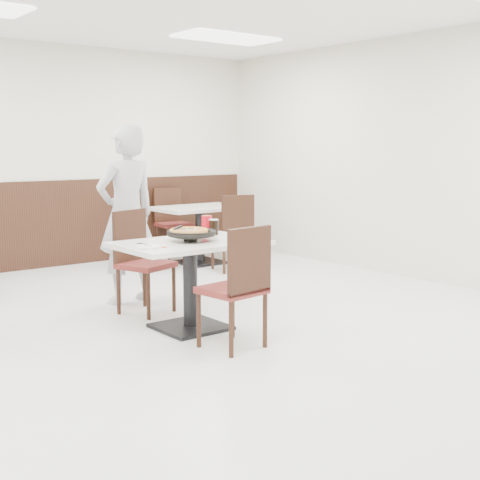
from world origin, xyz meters
TOP-DOWN VIEW (x-y plane):
  - floor at (0.00, 0.00)m, footprint 7.00×7.00m
  - wall_back at (0.00, 3.50)m, footprint 6.00×0.04m
  - wall_right at (3.00, 0.00)m, footprint 0.04×7.00m
  - wainscot_back at (0.00, 3.48)m, footprint 5.90×0.03m
  - fluo_panel_d at (1.50, 1.80)m, footprint 1.20×0.60m
  - main_table at (-0.27, -0.03)m, footprint 1.30×0.95m
  - chair_near at (-0.31, -0.66)m, footprint 0.46×0.46m
  - chair_far at (-0.29, 0.67)m, footprint 0.53×0.53m
  - trivet at (-0.24, 0.00)m, footprint 0.13×0.13m
  - pizza_pan at (-0.25, -0.03)m, footprint 0.36×0.36m
  - pizza at (-0.24, 0.04)m, footprint 0.33×0.33m
  - pizza_server at (-0.28, 0.00)m, footprint 0.09×0.10m
  - napkin at (-0.72, -0.14)m, footprint 0.20×0.20m
  - side_plate at (-0.73, -0.13)m, footprint 0.22×0.22m
  - fork at (-0.71, -0.08)m, footprint 0.03×0.16m
  - cola_glass at (0.13, 0.19)m, footprint 0.09×0.09m
  - red_cup at (0.14, 0.31)m, footprint 0.11×0.11m
  - diner_person at (-0.21, 1.16)m, footprint 0.67×0.46m
  - bg_table_right at (1.60, 2.52)m, footprint 1.22×0.84m
  - bg_chair_right_near at (1.62, 1.87)m, footprint 0.50×0.50m
  - bg_chair_right_far at (1.61, 3.18)m, footprint 0.45×0.45m

SIDE VIEW (x-z plane):
  - floor at x=0.00m, z-range 0.00..0.00m
  - main_table at x=-0.27m, z-range 0.00..0.75m
  - bg_table_right at x=1.60m, z-range 0.00..0.75m
  - chair_near at x=-0.31m, z-range 0.00..0.95m
  - chair_far at x=-0.29m, z-range 0.00..0.95m
  - bg_chair_right_near at x=1.62m, z-range 0.00..0.95m
  - bg_chair_right_far at x=1.61m, z-range 0.00..0.95m
  - wainscot_back at x=0.00m, z-range 0.00..1.10m
  - napkin at x=-0.72m, z-range 0.75..0.75m
  - side_plate at x=-0.73m, z-range 0.75..0.77m
  - trivet at x=-0.24m, z-range 0.75..0.79m
  - fork at x=-0.71m, z-range 0.77..0.77m
  - pizza_pan at x=-0.25m, z-range 0.79..0.80m
  - pizza at x=-0.24m, z-range 0.80..0.82m
  - cola_glass at x=0.13m, z-range 0.75..0.88m
  - red_cup at x=0.14m, z-range 0.75..0.91m
  - pizza_server at x=-0.28m, z-range 0.84..0.84m
  - diner_person at x=-0.21m, z-range 0.00..1.75m
  - wall_back at x=0.00m, z-range 0.00..2.80m
  - wall_right at x=3.00m, z-range 0.00..2.80m
  - fluo_panel_d at x=1.50m, z-range 2.77..2.79m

